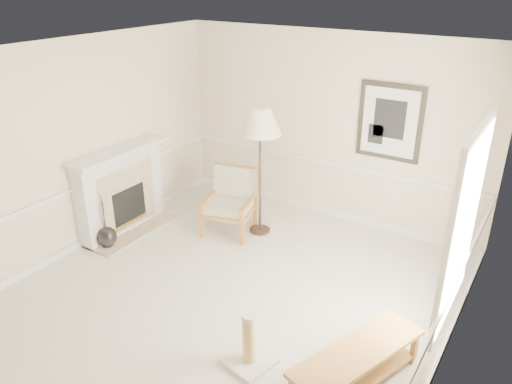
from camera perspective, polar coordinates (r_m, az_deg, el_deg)
ground at (r=6.27m, az=-3.45°, el=-11.89°), size 5.50×5.50×0.00m
room at (r=5.36m, az=-2.26°, el=4.35°), size 5.04×5.54×2.92m
fireplace at (r=7.74m, az=-15.14°, el=0.15°), size 0.64×1.64×1.31m
floor_vase at (r=7.50m, az=-16.68°, el=-4.98°), size 0.29×0.29×0.84m
armchair at (r=7.55m, az=-2.84°, el=-0.64°), size 0.89×0.93×0.96m
floor_lamp at (r=7.02m, az=0.50°, el=7.71°), size 0.65×0.65×1.94m
bench at (r=5.08m, az=11.47°, el=-18.54°), size 0.90×1.54×0.42m
scratching_post at (r=5.25m, az=-0.75°, el=-17.47°), size 0.52×0.52×0.62m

